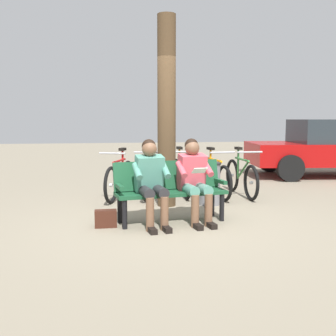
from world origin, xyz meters
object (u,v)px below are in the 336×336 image
Objects in this scene: bench at (170,186)px; person_reading at (194,176)px; bicycle_blue at (214,178)px; bicycle_silver at (120,179)px; person_companion at (151,178)px; bicycle_red at (181,177)px; handbag at (106,219)px; bicycle_green at (151,178)px; litter_bin at (209,184)px; bicycle_orange at (241,177)px; parked_car at (334,146)px; tree_trunk at (167,112)px.

person_reading reaches higher than bench.
bicycle_blue is 1.05× the size of bicycle_silver.
person_companion reaches higher than bicycle_red.
handbag is (0.63, 0.01, -0.54)m from person_companion.
bicycle_blue is 1.20m from bicycle_green.
bicycle_silver is at bearing -72.15° from person_reading.
bicycle_red reaches higher than litter_bin.
litter_bin is 1.02m from bicycle_red.
person_reading reaches higher than bicycle_green.
bicycle_silver is at bearing -99.11° from bicycle_blue.
bicycle_orange reaches higher than litter_bin.
bicycle_red reaches higher than bench.
bicycle_red is (0.31, -0.98, -0.01)m from litter_bin.
bicycle_orange is (-2.62, -1.95, 0.24)m from handbag.
bicycle_red is 1.04× the size of bicycle_green.
bench is at bearing -27.41° from person_reading.
bicycle_silver is at bearing -89.22° from person_companion.
litter_bin is 0.17× the size of parked_car.
parked_car reaches higher than bicycle_red.
bicycle_silver is (2.33, -0.11, 0.00)m from bicycle_orange.
parked_car reaches higher than handbag.
parked_car is (-3.85, -2.26, 0.41)m from bicycle_blue.
litter_bin is 0.44× the size of bicycle_orange.
person_companion is 0.74× the size of bicycle_green.
bicycle_red is at bearing -119.94° from person_companion.
litter_bin is (-0.53, -1.13, -0.30)m from person_reading.
bicycle_blue is 1.00× the size of bicycle_red.
person_reading is at bearing -29.70° from bicycle_blue.
person_reading reaches higher than bicycle_red.
parked_car is (-4.13, -2.98, 0.41)m from litter_bin.
bicycle_red is (-1.49, -2.22, 0.24)m from handbag.
bicycle_green is (1.18, -0.20, 0.00)m from bicycle_blue.
litter_bin is at bearing -142.05° from person_companion.
bicycle_blue is at bearing 66.24° from bicycle_red.
tree_trunk is (-0.42, -1.26, 0.93)m from person_companion.
tree_trunk reaches higher than person_companion.
bench is at bearing 83.39° from tree_trunk.
bicycle_blue is at bearing 37.76° from parked_car.
litter_bin is at bearing 177.89° from tree_trunk.
bench is 1.02× the size of bicycle_green.
bicycle_orange is at bearing -144.50° from person_companion.
parked_car is (-4.99, -4.00, 0.27)m from bench.
bicycle_green is at bearing -105.67° from bicycle_blue.
person_reading reaches higher than handbag.
parked_car is (-4.44, -2.00, 0.41)m from bicycle_red.
bench is 2.09m from bicycle_blue.
person_reading is at bearing 179.95° from person_companion.
parked_car is at bearing -150.13° from bench.
bicycle_blue is (-1.15, -1.74, -0.15)m from bench.
bicycle_blue is 1.04× the size of bicycle_green.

